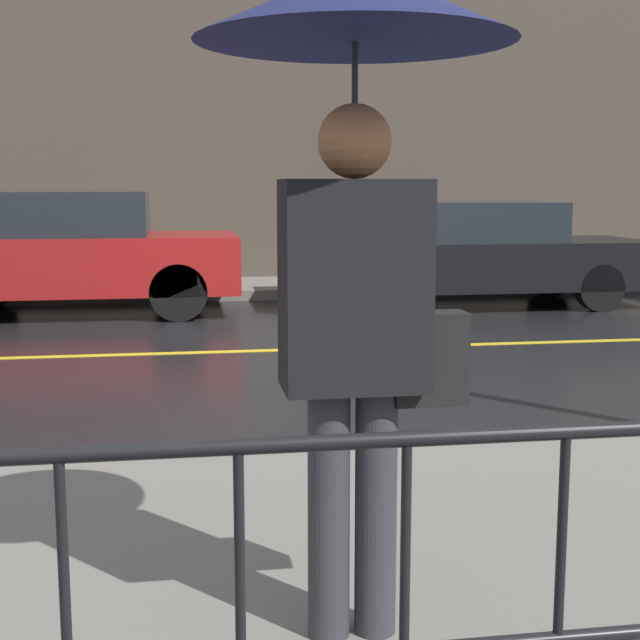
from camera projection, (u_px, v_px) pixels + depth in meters
ground_plane at (286, 350)px, 8.90m from camera, size 80.00×80.00×0.00m
sidewalk_near at (456, 583)px, 3.51m from camera, size 28.00×3.16×0.15m
sidewalk_far at (247, 288)px, 13.68m from camera, size 28.00×1.97×0.15m
lane_marking at (286, 350)px, 8.90m from camera, size 25.20×0.12×0.01m
building_storefront at (239, 74)px, 14.29m from camera, size 28.00×0.30×6.82m
railing_foreground at (635, 562)px, 2.11m from camera, size 12.00×0.04×0.94m
pedestrian at (356, 134)px, 2.73m from camera, size 0.99×0.99×2.13m
car_red at (75, 252)px, 11.30m from camera, size 4.00×1.82×1.55m
car_black at (468, 253)px, 12.12m from camera, size 4.80×1.82×1.41m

